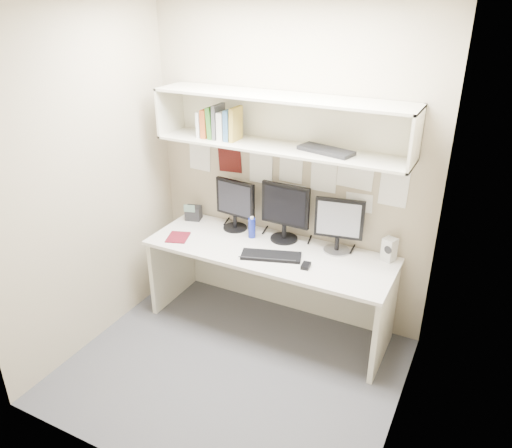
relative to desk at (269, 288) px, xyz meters
The scene contains 19 objects.
floor 0.75m from the desk, 90.00° to the right, with size 2.40×2.00×0.01m, color #434348.
wall_back 1.00m from the desk, 90.00° to the left, with size 2.40×0.02×2.60m, color tan.
wall_front 1.90m from the desk, 90.00° to the right, with size 2.40×0.02×2.60m, color tan.
wall_left 1.65m from the desk, 151.57° to the right, with size 0.02×2.00×2.60m, color tan.
wall_right 1.65m from the desk, 28.43° to the right, with size 0.02×2.00×2.60m, color tan.
desk is the anchor object (origin of this frame).
overhead_hutch 1.37m from the desk, 90.00° to the left, with size 2.00×0.38×0.40m.
pinned_papers 0.95m from the desk, 90.00° to the left, with size 1.92×0.01×0.48m, color white, non-canonical shape.
monitor_left 0.78m from the desk, 153.08° to the left, with size 0.38×0.21×0.44m.
monitor_center 0.66m from the desk, 81.43° to the left, with size 0.42×0.23×0.48m.
monitor_right 0.81m from the desk, 24.13° to the left, with size 0.38×0.21×0.44m.
keyboard 0.40m from the desk, 59.12° to the right, with size 0.46×0.16×0.02m, color black.
mouse 0.55m from the desk, 20.95° to the right, with size 0.06×0.10×0.03m, color black.
speaker 1.03m from the desk, 15.99° to the left, with size 0.12×0.12×0.18m.
blue_bottle 0.52m from the desk, 150.56° to the left, with size 0.06×0.06×0.19m.
maroon_notebook 0.87m from the desk, 167.91° to the right, with size 0.17×0.21×0.01m, color #5A0F1A.
desk_phone 0.99m from the desk, 166.22° to the left, with size 0.16×0.15×0.16m.
book_stack 1.40m from the desk, 164.53° to the left, with size 0.33×0.17×0.27m.
hutch_tray 1.25m from the desk, 23.68° to the left, with size 0.41×0.16×0.03m, color black.
Camera 1 is at (1.50, -2.55, 2.61)m, focal length 35.00 mm.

